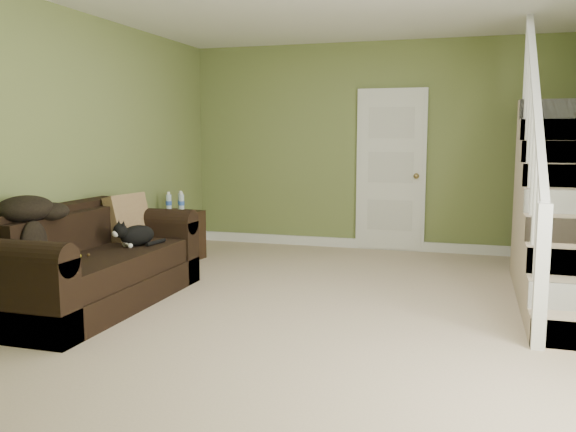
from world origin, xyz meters
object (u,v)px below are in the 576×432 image
Objects in this scene: banana at (77,257)px; cat at (136,235)px; sofa at (91,268)px; side_table at (178,235)px.

cat is at bearing 56.60° from banana.
sofa is 2.69× the size of side_table.
sofa is 1.96m from side_table.
side_table reaches higher than cat.
sofa is at bearing -99.14° from cat.
side_table is 1.66m from cat.
side_table is at bearing 72.74° from banana.
side_table is 4.26× the size of banana.
cat is at bearing -75.81° from side_table.
cat is 0.71m from banana.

